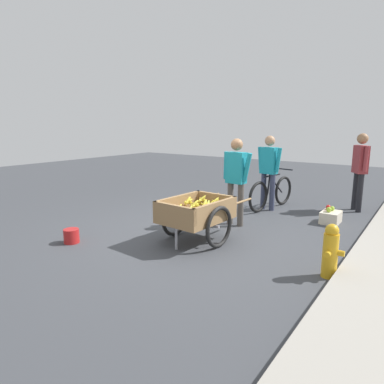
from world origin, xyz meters
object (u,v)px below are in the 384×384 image
object	(u,v)px
cyclist_person	(269,166)
apple_crate	(331,216)
bystander_person	(360,165)
vendor_person	(236,174)
dog	(211,198)
fruit_cart	(196,214)
bicycle	(271,193)
plastic_bucket	(71,236)
fire_hydrant	(331,251)

from	to	relation	value
cyclist_person	apple_crate	world-z (taller)	cyclist_person
apple_crate	bystander_person	size ratio (longest dim) A/B	0.27
vendor_person	dog	xyz separation A→B (m)	(-0.62, -0.91, -0.67)
cyclist_person	bystander_person	distance (m)	1.89
fruit_cart	vendor_person	xyz separation A→B (m)	(-1.14, 0.08, 0.51)
vendor_person	bicycle	distance (m)	1.69
bystander_person	cyclist_person	bearing A→B (deg)	-58.03
fruit_cart	cyclist_person	world-z (taller)	cyclist_person
vendor_person	plastic_bucket	bearing A→B (deg)	-34.67
plastic_bucket	bystander_person	distance (m)	5.83
dog	cyclist_person	bearing A→B (deg)	131.12
vendor_person	fire_hydrant	distance (m)	2.43
fire_hydrant	fruit_cart	bearing A→B (deg)	-93.68
dog	apple_crate	xyz separation A→B (m)	(-0.54, 2.31, -0.15)
vendor_person	cyclist_person	distance (m)	1.43
bicycle	fruit_cart	bearing A→B (deg)	-2.47
fire_hydrant	bystander_person	xyz separation A→B (m)	(-3.70, -0.36, 0.65)
cyclist_person	dog	xyz separation A→B (m)	(0.81, -0.93, -0.68)
dog	fire_hydrant	world-z (taller)	fire_hydrant
vendor_person	bicycle	xyz separation A→B (m)	(-1.58, 0.04, -0.59)
fire_hydrant	cyclist_person	bearing A→B (deg)	-143.95
bicycle	plastic_bucket	bearing A→B (deg)	-22.95
bicycle	vendor_person	bearing A→B (deg)	-1.47
fruit_cart	apple_crate	distance (m)	2.75
plastic_bucket	bicycle	bearing A→B (deg)	157.05
vendor_person	cyclist_person	xyz separation A→B (m)	(-1.43, 0.02, 0.01)
fruit_cart	plastic_bucket	xyz separation A→B (m)	(1.21, -1.54, -0.33)
cyclist_person	bystander_person	world-z (taller)	bystander_person
fruit_cart	fire_hydrant	world-z (taller)	fruit_cart
bicycle	bystander_person	size ratio (longest dim) A/B	1.00
dog	bystander_person	size ratio (longest dim) A/B	0.34
cyclist_person	plastic_bucket	size ratio (longest dim) A/B	6.71
plastic_bucket	apple_crate	distance (m)	4.62
apple_crate	bystander_person	distance (m)	1.55
fruit_cart	cyclist_person	size ratio (longest dim) A/B	1.07
fire_hydrant	bystander_person	world-z (taller)	bystander_person
plastic_bucket	cyclist_person	bearing A→B (deg)	156.55
bicycle	plastic_bucket	size ratio (longest dim) A/B	6.95
fruit_cart	bystander_person	xyz separation A→B (m)	(-3.56, 1.69, 0.55)
vendor_person	fire_hydrant	size ratio (longest dim) A/B	2.36
bystander_person	vendor_person	bearing A→B (deg)	-33.65
fire_hydrant	apple_crate	bearing A→B (deg)	-166.61
cyclist_person	fire_hydrant	distance (m)	3.39
fruit_cart	plastic_bucket	distance (m)	1.99
cyclist_person	apple_crate	size ratio (longest dim) A/B	3.61
apple_crate	cyclist_person	bearing A→B (deg)	-101.14
fruit_cart	bystander_person	distance (m)	3.98
cyclist_person	bystander_person	bearing A→B (deg)	121.97
bicycle	bystander_person	bearing A→B (deg)	118.32
cyclist_person	vendor_person	bearing A→B (deg)	-0.62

